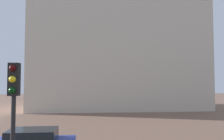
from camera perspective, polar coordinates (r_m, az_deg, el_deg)
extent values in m
cube|color=beige|center=(34.18, 1.53, 7.00)|extent=(24.34, 10.91, 19.65)
cube|color=beige|center=(36.09, 6.35, 15.98)|extent=(4.32, 4.32, 31.23)
cylinder|color=beige|center=(31.14, -17.84, 10.96)|extent=(2.80, 2.80, 22.65)
cylinder|color=beige|center=(33.74, 20.97, 10.13)|extent=(2.80, 2.80, 22.88)
cube|color=black|center=(12.42, -19.67, -15.31)|extent=(2.38, 1.56, 0.54)
cube|color=black|center=(6.67, -23.76, -2.19)|extent=(0.28, 0.24, 0.90)
sphere|color=#390606|center=(6.56, -24.07, 0.45)|extent=(0.18, 0.18, 0.18)
sphere|color=yellow|center=(6.55, -24.13, -2.18)|extent=(0.18, 0.18, 0.18)
sphere|color=#06330C|center=(6.55, -24.18, -4.80)|extent=(0.18, 0.18, 0.18)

